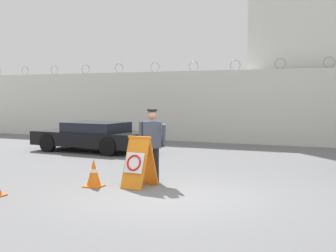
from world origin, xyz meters
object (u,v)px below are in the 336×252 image
at_px(security_guard, 152,142).
at_px(parked_car_front_coupe, 93,136).
at_px(traffic_cone_near, 94,173).
at_px(barricade_sign, 139,162).

relative_size(security_guard, parked_car_front_coupe, 0.40).
distance_m(security_guard, parked_car_front_coupe, 6.79).
relative_size(traffic_cone_near, parked_car_front_coupe, 0.14).
height_order(barricade_sign, security_guard, security_guard).
height_order(security_guard, traffic_cone_near, security_guard).
bearing_deg(security_guard, traffic_cone_near, -163.59).
bearing_deg(barricade_sign, traffic_cone_near, -152.82).
xyz_separation_m(barricade_sign, traffic_cone_near, (-0.97, -0.39, -0.27)).
bearing_deg(barricade_sign, parked_car_front_coupe, 137.10).
bearing_deg(traffic_cone_near, parked_car_front_coupe, 123.76).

